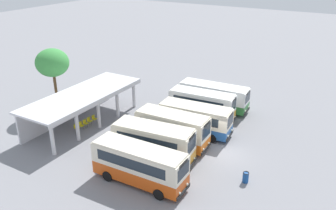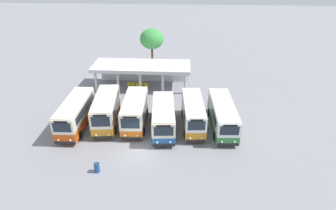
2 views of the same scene
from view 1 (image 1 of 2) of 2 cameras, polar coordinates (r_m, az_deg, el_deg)
name	(u,v)px [view 1 (image 1 of 2)]	position (r m, az deg, el deg)	size (l,w,h in m)	color
ground_plane	(224,153)	(32.62, 9.02, -7.69)	(180.00, 180.00, 0.00)	gray
city_bus_nearest_orange	(139,164)	(27.59, -4.64, -9.44)	(2.43, 7.75, 3.18)	black
city_bus_second_in_row	(154,142)	(30.19, -2.35, -6.05)	(3.01, 7.23, 3.36)	black
city_bus_middle_cream	(172,128)	(32.63, 0.72, -3.75)	(2.59, 6.95, 3.25)	black
city_bus_fourth_amber	(195,118)	(34.94, 4.42, -2.14)	(2.89, 7.38, 2.98)	black
city_bus_fifth_blue	(202,105)	(37.86, 5.52, 0.08)	(2.59, 7.18, 3.19)	black
city_bus_far_end_green	(214,96)	(40.65, 7.39, 1.50)	(2.67, 8.07, 2.97)	black
terminal_canopy	(79,100)	(37.89, -14.13, 0.78)	(13.69, 5.00, 3.40)	silver
waiting_chair_end_by_column	(76,127)	(36.76, -14.61, -3.50)	(0.45, 0.45, 0.86)	slate
waiting_chair_second_from_end	(81,125)	(37.12, -13.90, -3.15)	(0.45, 0.45, 0.86)	slate
waiting_chair_middle_seat	(85,123)	(37.52, -13.24, -2.79)	(0.45, 0.45, 0.86)	slate
waiting_chair_fourth_seat	(89,120)	(37.93, -12.61, -2.43)	(0.45, 0.45, 0.86)	slate
waiting_chair_fifth_seat	(94,118)	(38.28, -11.88, -2.12)	(0.45, 0.45, 0.86)	slate
roadside_tree_behind_canopy	(52,63)	(40.61, -18.21, 6.47)	(3.62, 3.62, 7.24)	brown
litter_bin_apron	(246,177)	(28.95, 12.44, -11.33)	(0.49, 0.49, 0.90)	#19478C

